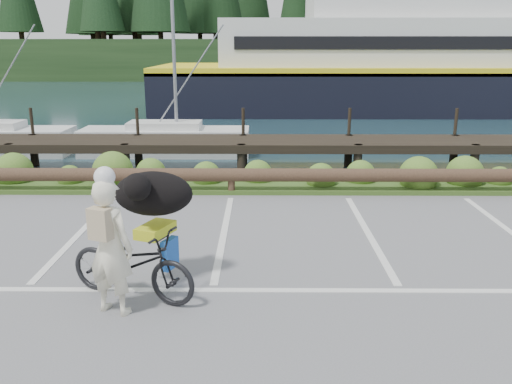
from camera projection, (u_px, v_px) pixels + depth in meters
ground at (215, 278)px, 7.87m from camera, size 72.00×72.00×0.00m
harbor_backdrop at (259, 67)px, 83.63m from camera, size 170.00×160.00×30.00m
vegetation_strip at (233, 184)px, 12.97m from camera, size 34.00×1.60×0.10m
log_rail at (232, 194)px, 12.31m from camera, size 32.00×0.30×0.60m
bicycle at (132, 263)px, 7.16m from camera, size 1.97×1.28×0.98m
cyclist at (110, 247)px, 6.67m from camera, size 0.74×0.62×1.75m
dog at (154, 194)px, 7.48m from camera, size 0.89×1.21×0.63m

